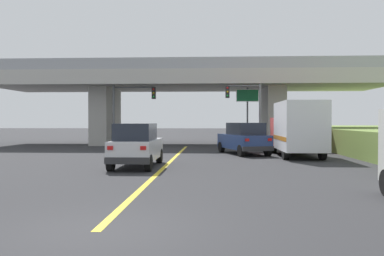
% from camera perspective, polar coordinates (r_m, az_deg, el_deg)
% --- Properties ---
extents(ground, '(160.00, 160.00, 0.00)m').
position_cam_1_polar(ground, '(36.71, -0.51, -2.33)').
color(ground, '#2B2B2D').
extents(overpass_bridge, '(34.09, 9.03, 7.19)m').
position_cam_1_polar(overpass_bridge, '(36.77, -0.51, 5.69)').
color(overpass_bridge, '#B7B5AD').
rests_on(overpass_bridge, ground).
extents(lane_divider_stripe, '(0.20, 26.02, 0.01)m').
position_cam_1_polar(lane_divider_stripe, '(20.92, -3.21, -4.85)').
color(lane_divider_stripe, yellow).
rests_on(lane_divider_stripe, ground).
extents(suv_lead, '(1.88, 4.60, 2.02)m').
position_cam_1_polar(suv_lead, '(18.98, -7.76, -2.40)').
color(suv_lead, silver).
rests_on(suv_lead, ground).
extents(suv_crossing, '(3.31, 5.09, 2.02)m').
position_cam_1_polar(suv_crossing, '(26.21, 7.30, -1.46)').
color(suv_crossing, navy).
rests_on(suv_crossing, ground).
extents(box_truck, '(2.33, 6.57, 3.24)m').
position_cam_1_polar(box_truck, '(24.93, 14.52, -0.08)').
color(box_truck, red).
rests_on(box_truck, ground).
extents(traffic_signal_nearside, '(2.81, 0.36, 5.54)m').
position_cam_1_polar(traffic_signal_nearside, '(32.42, 7.90, 3.44)').
color(traffic_signal_nearside, slate).
rests_on(traffic_signal_nearside, ground).
extents(traffic_signal_farside, '(3.57, 0.36, 5.67)m').
position_cam_1_polar(traffic_signal_farside, '(33.77, -8.96, 3.45)').
color(traffic_signal_farside, '#56595E').
rests_on(traffic_signal_farside, ground).
extents(highway_sign, '(1.86, 0.17, 4.94)m').
position_cam_1_polar(highway_sign, '(34.36, 7.78, 3.61)').
color(highway_sign, '#56595E').
rests_on(highway_sign, ground).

